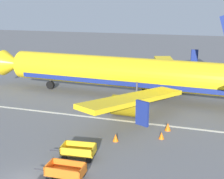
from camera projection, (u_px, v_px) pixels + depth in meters
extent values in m
cube|color=silver|center=(100.00, 118.00, 32.51)|extent=(120.00, 0.36, 0.01)
cylinder|color=yellow|center=(123.00, 72.00, 39.35)|extent=(30.15, 5.25, 3.70)
cube|color=navy|center=(123.00, 80.00, 39.61)|extent=(27.15, 4.91, 0.56)
cone|color=yellow|center=(13.00, 63.00, 45.14)|extent=(3.38, 3.79, 3.63)
cube|color=yellow|center=(134.00, 99.00, 30.56)|extent=(7.85, 12.88, 1.35)
cube|color=navy|center=(142.00, 113.00, 23.54)|extent=(1.08, 0.65, 1.90)
cylinder|color=#856D0E|center=(127.00, 106.00, 32.74)|extent=(3.30, 2.26, 2.10)
cube|color=yellow|center=(169.00, 68.00, 45.59)|extent=(6.70, 13.14, 1.35)
cube|color=navy|center=(194.00, 56.00, 50.27)|extent=(1.11, 0.55, 1.90)
cylinder|color=#856D0E|center=(158.00, 78.00, 44.96)|extent=(3.30, 2.26, 2.10)
cylinder|color=#4C4C51|center=(50.00, 78.00, 43.44)|extent=(0.20, 0.20, 2.04)
cylinder|color=black|center=(50.00, 85.00, 43.71)|extent=(1.12, 0.51, 1.10)
cylinder|color=#4C4C51|center=(137.00, 91.00, 36.90)|extent=(0.20, 0.20, 2.04)
cylinder|color=black|center=(137.00, 99.00, 37.16)|extent=(1.12, 0.51, 1.10)
cylinder|color=#4C4C51|center=(147.00, 82.00, 40.86)|extent=(0.20, 0.20, 2.04)
cylinder|color=black|center=(147.00, 90.00, 41.12)|extent=(1.12, 0.51, 1.10)
cube|color=orange|center=(66.00, 173.00, 21.00)|extent=(2.57, 1.53, 0.08)
cube|color=orange|center=(62.00, 173.00, 20.31)|extent=(2.50, 0.24, 0.55)
cube|color=orange|center=(69.00, 164.00, 21.53)|extent=(2.50, 0.24, 0.55)
cube|color=orange|center=(49.00, 166.00, 21.22)|extent=(0.18, 1.40, 0.55)
cube|color=orange|center=(83.00, 171.00, 20.61)|extent=(0.18, 1.40, 0.55)
cylinder|color=#2D2D33|center=(41.00, 170.00, 21.47)|extent=(1.00, 0.13, 0.08)
cylinder|color=black|center=(49.00, 179.00, 20.78)|extent=(0.45, 0.18, 0.44)
cylinder|color=black|center=(57.00, 170.00, 21.83)|extent=(0.45, 0.18, 0.44)
cylinder|color=black|center=(82.00, 174.00, 21.35)|extent=(0.45, 0.18, 0.44)
cube|color=gold|center=(79.00, 152.00, 23.91)|extent=(2.66, 1.71, 0.08)
cube|color=gold|center=(76.00, 152.00, 23.21)|extent=(2.49, 0.42, 0.55)
cube|color=gold|center=(81.00, 145.00, 24.44)|extent=(2.49, 0.42, 0.55)
cube|color=gold|center=(63.00, 147.00, 24.05)|extent=(0.28, 1.40, 0.55)
cube|color=gold|center=(94.00, 150.00, 23.61)|extent=(0.28, 1.40, 0.55)
cylinder|color=#2D2D33|center=(56.00, 151.00, 24.25)|extent=(1.00, 0.21, 0.08)
cylinder|color=black|center=(64.00, 158.00, 23.62)|extent=(0.46, 0.21, 0.44)
cylinder|color=black|center=(69.00, 151.00, 24.68)|extent=(0.46, 0.21, 0.44)
cylinder|color=black|center=(89.00, 160.00, 23.27)|extent=(0.46, 0.21, 0.44)
cylinder|color=black|center=(93.00, 153.00, 24.33)|extent=(0.46, 0.21, 0.44)
cone|color=orange|center=(161.00, 135.00, 27.42)|extent=(0.47, 0.47, 0.62)
cone|color=orange|center=(116.00, 138.00, 26.94)|extent=(0.49, 0.49, 0.65)
cone|color=orange|center=(168.00, 127.00, 29.23)|extent=(0.55, 0.55, 0.73)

